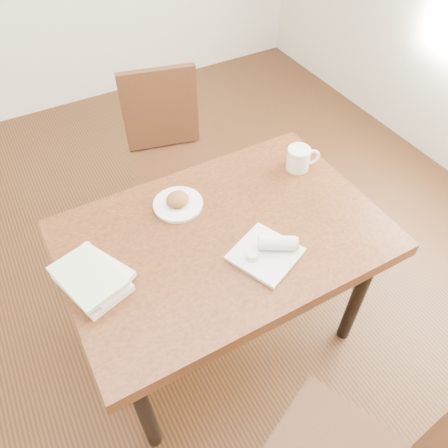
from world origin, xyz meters
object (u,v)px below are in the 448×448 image
book_stack (92,278)px  chair_far (167,149)px  table (224,246)px  plate_scone (178,203)px  plate_burrito (269,251)px  coffee_mug (299,158)px

book_stack → chair_far: bearing=52.7°
table → book_stack: size_ratio=4.02×
plate_scone → plate_burrito: plate_burrito is taller
chair_far → plate_scone: size_ratio=4.68×
plate_scone → book_stack: (-0.42, -0.20, 0.01)m
table → plate_burrito: (0.09, -0.17, 0.10)m
plate_scone → plate_burrito: 0.43m
plate_scone → coffee_mug: 0.57m
table → coffee_mug: bearing=20.6°
chair_far → coffee_mug: 0.80m
table → chair_far: size_ratio=1.29×
plate_scone → plate_burrito: bearing=-64.8°
coffee_mug → plate_burrito: (-0.39, -0.35, -0.03)m
chair_far → coffee_mug: (0.36, -0.66, 0.26)m
coffee_mug → chair_far: bearing=118.8°
chair_far → plate_burrito: (-0.02, -1.02, 0.22)m
chair_far → coffee_mug: size_ratio=6.46×
table → plate_scone: 0.26m
table → book_stack: (-0.51, 0.02, 0.12)m
chair_far → book_stack: size_ratio=3.11×
table → plate_burrito: plate_burrito is taller
coffee_mug → book_stack: bearing=-170.6°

